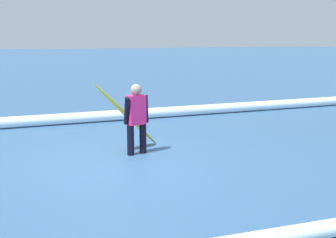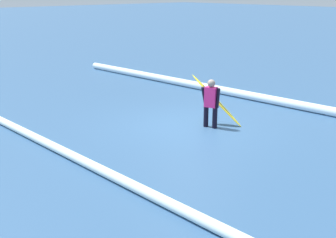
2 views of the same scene
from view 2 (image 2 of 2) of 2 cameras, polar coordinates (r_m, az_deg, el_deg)
name	(u,v)px [view 2 (image 2 of 2)]	position (r m, az deg, el deg)	size (l,w,h in m)	color
ground_plane	(189,125)	(12.86, 2.67, -0.80)	(165.88, 165.88, 0.00)	#335982
surfer	(211,101)	(12.51, 5.55, 2.32)	(0.50, 0.31, 1.39)	black
surfboard	(217,100)	(12.85, 6.29, 2.39)	(1.51, 0.84, 1.45)	yellow
wave_crest_foreground	(316,108)	(14.85, 18.55, 1.31)	(0.29, 0.29, 23.29)	white
wave_crest_midground	(97,168)	(9.71, -9.18, -6.24)	(0.21, 0.21, 25.22)	white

